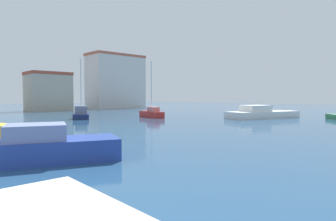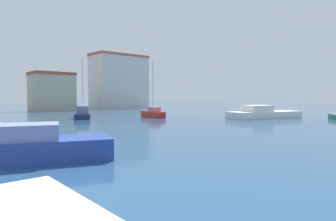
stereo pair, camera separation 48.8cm
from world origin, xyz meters
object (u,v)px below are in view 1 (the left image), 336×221
motorboat_blue_behind_lamppost (21,149)px  sailboat_navy_far_right (81,114)px  sailboat_red_center_channel (152,113)px  motorboat_white_inner_mooring (261,113)px

motorboat_blue_behind_lamppost → sailboat_navy_far_right: bearing=58.9°
sailboat_red_center_channel → sailboat_navy_far_right: 7.86m
motorboat_white_inner_mooring → sailboat_navy_far_right: bearing=139.3°
motorboat_white_inner_mooring → motorboat_blue_behind_lamppost: motorboat_white_inner_mooring is taller
motorboat_white_inner_mooring → sailboat_navy_far_right: sailboat_navy_far_right is taller
sailboat_navy_far_right → motorboat_white_inner_mooring: bearing=-40.7°
motorboat_blue_behind_lamppost → motorboat_white_inner_mooring: bearing=12.5°
sailboat_red_center_channel → motorboat_blue_behind_lamppost: bearing=-140.5°
motorboat_white_inner_mooring → motorboat_blue_behind_lamppost: size_ratio=1.27×
motorboat_white_inner_mooring → sailboat_navy_far_right: size_ratio=1.39×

